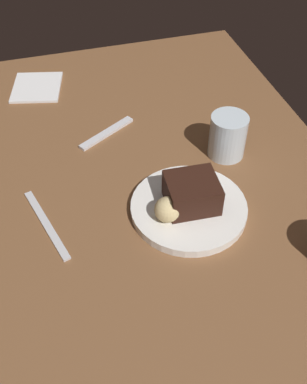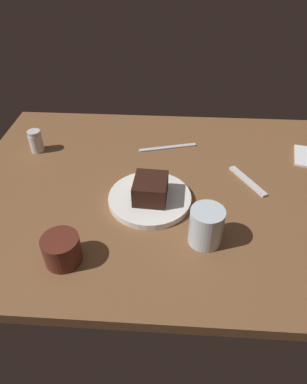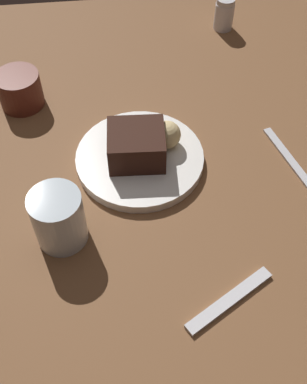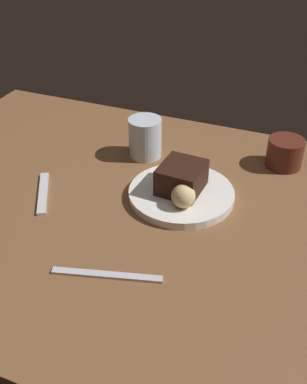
{
  "view_description": "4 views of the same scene",
  "coord_description": "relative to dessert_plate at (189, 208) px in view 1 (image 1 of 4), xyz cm",
  "views": [
    {
      "loc": [
        62.27,
        -16.03,
        68.49
      ],
      "look_at": [
        2.35,
        1.37,
        5.21
      ],
      "focal_mm": 43.36,
      "sensor_mm": 36.0,
      "label": 1
    },
    {
      "loc": [
        1.78,
        74.42,
        62.67
      ],
      "look_at": [
        6.06,
        6.93,
        6.13
      ],
      "focal_mm": 31.46,
      "sensor_mm": 36.0,
      "label": 2
    },
    {
      "loc": [
        -48.11,
        10.82,
        66.02
      ],
      "look_at": [
        -1.45,
        5.53,
        5.17
      ],
      "focal_mm": 44.9,
      "sensor_mm": 36.0,
      "label": 3
    },
    {
      "loc": [
        31.7,
        -69.01,
        59.93
      ],
      "look_at": [
        3.25,
        0.86,
        7.29
      ],
      "focal_mm": 43.66,
      "sensor_mm": 36.0,
      "label": 4
    }
  ],
  "objects": [
    {
      "name": "dessert_spoon",
      "position": [
        -27.41,
        -10.02,
        -0.52
      ],
      "size": [
        9.13,
        13.86,
        0.7
      ],
      "primitive_type": "cube",
      "rotation": [
        0.0,
        0.0,
        2.1
      ],
      "color": "silver",
      "rests_on": "dining_table"
    },
    {
      "name": "dessert_plate",
      "position": [
        0.0,
        0.0,
        0.0
      ],
      "size": [
        22.07,
        22.07,
        1.73
      ],
      "primitive_type": "cylinder",
      "color": "white",
      "rests_on": "dining_table"
    },
    {
      "name": "chocolate_cake_slice",
      "position": [
        -0.25,
        0.51,
        3.74
      ],
      "size": [
        9.02,
        9.9,
        5.75
      ],
      "primitive_type": "cube",
      "rotation": [
        0.0,
        0.0,
        1.51
      ],
      "color": "black",
      "rests_on": "dessert_plate"
    },
    {
      "name": "butter_knife",
      "position": [
        -4.05,
        -26.44,
        -0.62
      ],
      "size": [
        18.69,
        6.39,
        0.5
      ],
      "primitive_type": "cube",
      "rotation": [
        0.0,
        0.0,
        0.27
      ],
      "color": "silver",
      "rests_on": "dining_table"
    },
    {
      "name": "water_glass",
      "position": [
        -13.81,
        13.25,
        3.87
      ],
      "size": [
        7.82,
        7.82,
        9.46
      ],
      "primitive_type": "cylinder",
      "color": "silver",
      "rests_on": "dining_table"
    },
    {
      "name": "folded_napkin",
      "position": [
        -50.86,
        -23.14,
        -0.57
      ],
      "size": [
        15.77,
        14.71,
        0.6
      ],
      "primitive_type": "cube",
      "rotation": [
        0.0,
        0.0,
        -0.24
      ],
      "color": "white",
      "rests_on": "dining_table"
    },
    {
      "name": "bread_roll",
      "position": [
        2.05,
        -4.96,
        3.26
      ],
      "size": [
        4.79,
        4.79,
        4.79
      ],
      "primitive_type": "sphere",
      "color": "#DBC184",
      "rests_on": "dessert_plate"
    },
    {
      "name": "dining_table",
      "position": [
        -7.05,
        -6.96,
        -2.37
      ],
      "size": [
        120.0,
        84.0,
        3.0
      ],
      "primitive_type": "cube",
      "color": "brown",
      "rests_on": "ground"
    }
  ]
}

